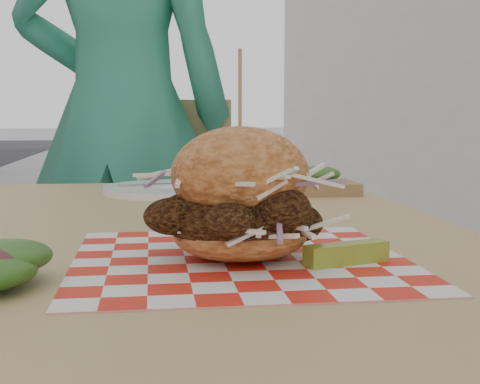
{
  "coord_description": "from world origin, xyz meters",
  "views": [
    {
      "loc": [
        0.04,
        -0.81,
        0.91
      ],
      "look_at": [
        0.13,
        -0.1,
        0.82
      ],
      "focal_mm": 50.0,
      "sensor_mm": 36.0,
      "label": 1
    }
  ],
  "objects_px": {
    "sandwich": "(240,201)",
    "diner": "(121,114)",
    "patio_chair": "(171,233)",
    "patio_table": "(179,278)"
  },
  "relations": [
    {
      "from": "sandwich",
      "to": "diner",
      "type": "bearing_deg",
      "value": 97.85
    },
    {
      "from": "patio_chair",
      "to": "sandwich",
      "type": "bearing_deg",
      "value": -77.95
    },
    {
      "from": "diner",
      "to": "patio_table",
      "type": "distance_m",
      "value": 1.11
    },
    {
      "from": "patio_chair",
      "to": "sandwich",
      "type": "distance_m",
      "value": 1.3
    },
    {
      "from": "diner",
      "to": "patio_table",
      "type": "height_order",
      "value": "diner"
    },
    {
      "from": "diner",
      "to": "patio_chair",
      "type": "height_order",
      "value": "diner"
    },
    {
      "from": "diner",
      "to": "sandwich",
      "type": "distance_m",
      "value": 1.33
    },
    {
      "from": "patio_chair",
      "to": "sandwich",
      "type": "relative_size",
      "value": 4.21
    },
    {
      "from": "patio_table",
      "to": "sandwich",
      "type": "distance_m",
      "value": 0.28
    },
    {
      "from": "patio_table",
      "to": "sandwich",
      "type": "height_order",
      "value": "sandwich"
    }
  ]
}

